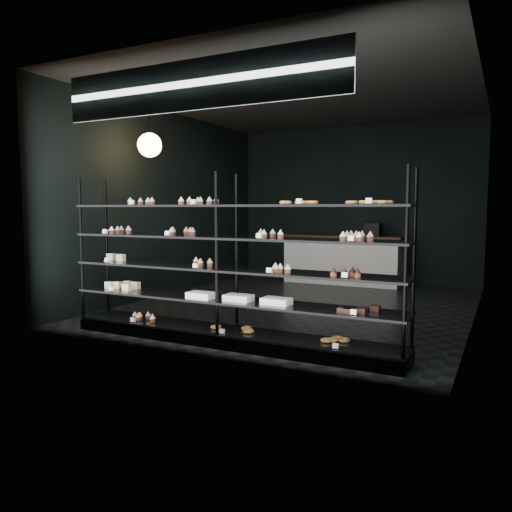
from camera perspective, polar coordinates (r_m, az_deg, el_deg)
name	(u,v)px	position (r m, az deg, el deg)	size (l,w,h in m)	color
room	(301,203)	(7.76, 5.19, 6.04)	(5.01, 6.01, 3.20)	black
display_shelf	(225,289)	(5.59, -3.53, -3.73)	(4.00, 0.50, 1.91)	black
signage	(193,85)	(5.30, -7.16, 18.83)	(3.30, 0.05, 0.50)	#0D1944
pendant_lamp	(150,145)	(7.69, -12.06, 12.30)	(0.35, 0.35, 0.91)	black
service_counter	(343,259)	(10.20, 9.90, -0.32)	(2.40, 0.65, 1.23)	silver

